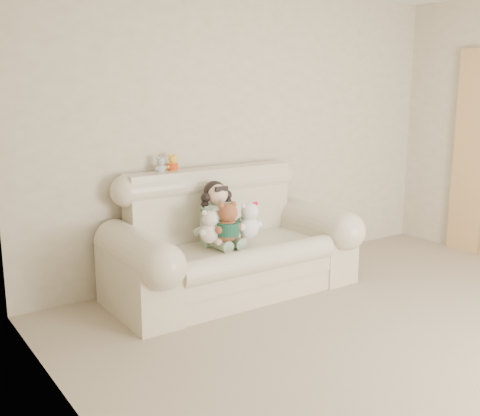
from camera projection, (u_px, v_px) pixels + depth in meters
The scene contains 10 objects.
floor at pixel (480, 367), 3.55m from camera, with size 5.00×5.00×0.00m, color gray.
wall_back at pixel (249, 133), 5.30m from camera, with size 4.50×4.50×0.00m, color beige.
wall_left at pixel (142, 205), 2.04m from camera, with size 5.00×5.00×0.00m, color beige.
sofa at pixel (233, 233), 4.77m from camera, with size 2.10×0.95×1.03m, color #BFAE9A, non-canonical shape.
seated_child at pixel (217, 212), 4.74m from camera, with size 0.33×0.40×0.55m, color #2E733B, non-canonical shape.
brown_teddy at pixel (227, 218), 4.53m from camera, with size 0.25×0.19×0.38m, color brown, non-canonical shape.
white_cat at pixel (249, 217), 4.64m from camera, with size 0.23×0.18×0.36m, color white, non-canonical shape.
cream_teddy at pixel (210, 223), 4.51m from camera, with size 0.21×0.16×0.32m, color beige, non-canonical shape.
yellow_mini_bear at pixel (172, 162), 4.76m from camera, with size 0.12×0.09×0.18m, color yellow, non-canonical shape.
grey_mini_plush at pixel (161, 164), 4.70m from camera, with size 0.11×0.08×0.17m, color #A9AAB0, non-canonical shape.
Camera 1 is at (-3.09, -1.85, 1.71)m, focal length 42.63 mm.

